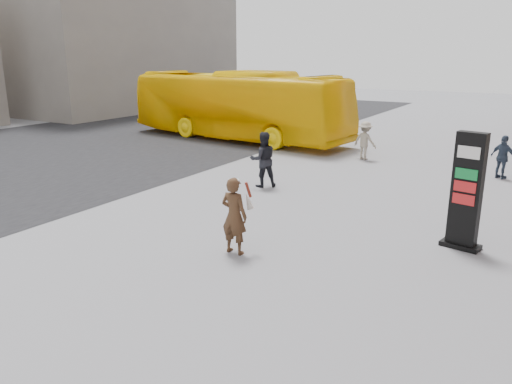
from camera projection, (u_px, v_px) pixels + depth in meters
The scene contains 9 objects.
ground at pixel (244, 244), 11.16m from camera, with size 100.00×100.00×0.00m, color #9E9EA3.
road at pixel (53, 151), 21.72m from camera, with size 16.00×60.00×0.01m, color black.
bg_building_far at pixel (118, 41), 38.21m from camera, with size 10.00×18.00×10.00m, color gray.
info_pylon at pixel (467, 192), 10.60m from camera, with size 0.88×0.56×2.55m.
woman at pixel (234, 215), 10.43m from camera, with size 0.63×0.56×1.66m.
bus at pixel (237, 105), 24.32m from camera, with size 2.77×11.86×3.30m, color #FFCA03.
pedestrian_a at pixel (263, 160), 15.71m from camera, with size 0.85×0.66×1.75m, color black.
pedestrian_b at pixel (365, 141), 19.81m from camera, with size 0.98×0.56×1.51m, color gray.
pedestrian_c at pixel (503, 157), 16.76m from camera, with size 0.86×0.36×1.47m, color #323F51.
Camera 1 is at (5.59, -8.82, 4.12)m, focal length 35.00 mm.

